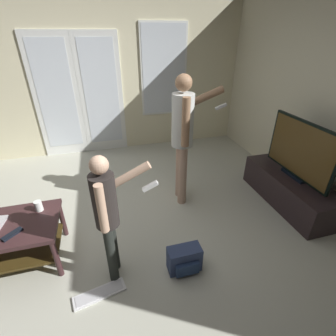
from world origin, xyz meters
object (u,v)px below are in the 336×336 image
object	(u,v)px
flat_screen_tv	(300,150)
person_adult	(184,131)
tv_remote_black	(12,234)
backpack	(185,260)
cup_near_edge	(38,206)
person_child	(108,211)
tv_stand	(289,190)
loose_keyboard	(100,293)

from	to	relation	value
flat_screen_tv	person_adult	bearing A→B (deg)	160.94
person_adult	tv_remote_black	world-z (taller)	person_adult
backpack	cup_near_edge	xyz separation A→B (m)	(-1.26, 0.67, 0.39)
flat_screen_tv	person_child	distance (m)	2.31
person_adult	tv_remote_black	xyz separation A→B (m)	(-1.76, -0.72, -0.49)
backpack	tv_remote_black	bearing A→B (deg)	165.51
tv_stand	person_child	size ratio (longest dim) A/B	1.08
flat_screen_tv	tv_remote_black	size ratio (longest dim) A/B	5.93
tv_stand	person_adult	size ratio (longest dim) A/B	0.82
person_adult	backpack	bearing A→B (deg)	-107.01
person_child	cup_near_edge	size ratio (longest dim) A/B	11.73
person_child	cup_near_edge	bearing A→B (deg)	140.48
person_child	cup_near_edge	distance (m)	0.86
loose_keyboard	tv_remote_black	world-z (taller)	tv_remote_black
person_adult	cup_near_edge	bearing A→B (deg)	-165.31
person_adult	loose_keyboard	size ratio (longest dim) A/B	3.48
backpack	person_child	bearing A→B (deg)	167.62
tv_stand	cup_near_edge	world-z (taller)	cup_near_edge
flat_screen_tv	backpack	bearing A→B (deg)	-158.83
person_adult	backpack	xyz separation A→B (m)	(-0.33, -1.09, -0.84)
person_adult	cup_near_edge	world-z (taller)	person_adult
tv_remote_black	tv_stand	bearing A→B (deg)	-39.99
person_adult	person_child	world-z (taller)	person_adult
person_adult	person_child	size ratio (longest dim) A/B	1.31
flat_screen_tv	backpack	world-z (taller)	flat_screen_tv
backpack	person_adult	bearing A→B (deg)	72.99
backpack	loose_keyboard	xyz separation A→B (m)	(-0.78, -0.05, -0.11)
flat_screen_tv	person_adult	size ratio (longest dim) A/B	0.63
person_child	loose_keyboard	size ratio (longest dim) A/B	2.66
person_child	loose_keyboard	bearing A→B (deg)	-130.64
backpack	tv_remote_black	size ratio (longest dim) A/B	1.82
cup_near_edge	person_child	bearing A→B (deg)	-39.52
flat_screen_tv	backpack	size ratio (longest dim) A/B	3.26
tv_stand	loose_keyboard	world-z (taller)	tv_stand
tv_stand	flat_screen_tv	distance (m)	0.55
flat_screen_tv	cup_near_edge	world-z (taller)	flat_screen_tv
flat_screen_tv	tv_remote_black	world-z (taller)	flat_screen_tv
tv_stand	cup_near_edge	bearing A→B (deg)	179.28
person_child	tv_remote_black	xyz separation A→B (m)	(-0.81, 0.23, -0.26)
person_adult	person_child	bearing A→B (deg)	-135.04
cup_near_edge	tv_remote_black	size ratio (longest dim) A/B	0.61
tv_stand	tv_remote_black	size ratio (longest dim) A/B	7.72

